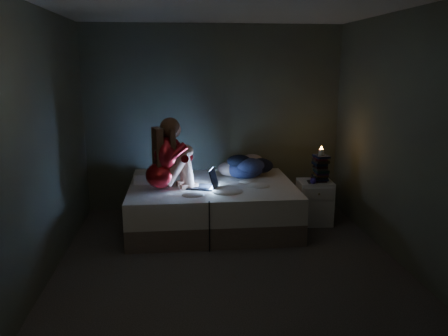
{
  "coord_description": "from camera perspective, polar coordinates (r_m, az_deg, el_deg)",
  "views": [
    {
      "loc": [
        -0.5,
        -4.32,
        2.07
      ],
      "look_at": [
        0.05,
        1.0,
        0.8
      ],
      "focal_mm": 35.43,
      "sensor_mm": 36.0,
      "label": 1
    }
  ],
  "objects": [
    {
      "name": "clothes_pile",
      "position": [
        5.97,
        2.69,
        0.39
      ],
      "size": [
        0.58,
        0.48,
        0.32
      ],
      "primitive_type": null,
      "rotation": [
        0.0,
        0.0,
        0.09
      ],
      "color": "#1A1E45",
      "rests_on": "bed"
    },
    {
      "name": "bed",
      "position": [
        5.72,
        -1.53,
        -4.83
      ],
      "size": [
        2.08,
        1.56,
        0.57
      ],
      "primitive_type": null,
      "color": "silver",
      "rests_on": "ground"
    },
    {
      "name": "wall_back",
      "position": [
        6.3,
        -1.31,
        6.33
      ],
      "size": [
        3.6,
        0.02,
        2.6
      ],
      "primitive_type": "cube",
      "color": "#434440",
      "rests_on": "ground"
    },
    {
      "name": "nightstand",
      "position": [
        5.96,
        11.58,
        -4.33
      ],
      "size": [
        0.45,
        0.41,
        0.58
      ],
      "primitive_type": "cube",
      "rotation": [
        0.0,
        0.0,
        -0.06
      ],
      "color": "white",
      "rests_on": "ground"
    },
    {
      "name": "woman",
      "position": [
        5.32,
        -8.29,
        1.73
      ],
      "size": [
        0.63,
        0.51,
        0.88
      ],
      "primitive_type": null,
      "rotation": [
        0.0,
        0.0,
        0.31
      ],
      "color": "#720106",
      "rests_on": "bed"
    },
    {
      "name": "wall_right",
      "position": [
        4.96,
        22.0,
        3.46
      ],
      "size": [
        0.02,
        3.8,
        2.6
      ],
      "primitive_type": "cube",
      "color": "#434440",
      "rests_on": "ground"
    },
    {
      "name": "wall_left",
      "position": [
        4.58,
        -22.46,
        2.67
      ],
      "size": [
        0.02,
        3.8,
        2.6
      ],
      "primitive_type": "cube",
      "color": "#434440",
      "rests_on": "ground"
    },
    {
      "name": "pillow",
      "position": [
        5.82,
        -9.31,
        -1.1
      ],
      "size": [
        0.44,
        0.31,
        0.13
      ],
      "primitive_type": "cube",
      "color": "silver",
      "rests_on": "bed"
    },
    {
      "name": "wall_front",
      "position": [
        2.58,
        5.55,
        -4.05
      ],
      "size": [
        3.6,
        0.02,
        2.6
      ],
      "primitive_type": "cube",
      "color": "#434440",
      "rests_on": "ground"
    },
    {
      "name": "ceiling",
      "position": [
        4.38,
        0.74,
        20.45
      ],
      "size": [
        3.6,
        3.8,
        0.02
      ],
      "primitive_type": "cube",
      "color": "silver",
      "rests_on": "ground"
    },
    {
      "name": "book_stack",
      "position": [
        5.86,
        12.33,
        -0.0
      ],
      "size": [
        0.19,
        0.25,
        0.34
      ],
      "primitive_type": null,
      "color": "black",
      "rests_on": "nightstand"
    },
    {
      "name": "blue_orb",
      "position": [
        5.72,
        11.52,
        -1.64
      ],
      "size": [
        0.08,
        0.08,
        0.08
      ],
      "primitive_type": "sphere",
      "color": "navy",
      "rests_on": "nightstand"
    },
    {
      "name": "floor",
      "position": [
        4.82,
        0.64,
        -12.2
      ],
      "size": [
        3.6,
        3.8,
        0.02
      ],
      "primitive_type": "cube",
      "color": "black",
      "rests_on": "ground"
    },
    {
      "name": "phone",
      "position": [
        5.8,
        11.14,
        -1.77
      ],
      "size": [
        0.08,
        0.14,
        0.01
      ],
      "primitive_type": "cube",
      "rotation": [
        0.0,
        0.0,
        -0.06
      ],
      "color": "black",
      "rests_on": "nightstand"
    },
    {
      "name": "laptop",
      "position": [
        5.43,
        -2.97,
        -1.27
      ],
      "size": [
        0.43,
        0.35,
        0.26
      ],
      "primitive_type": null,
      "rotation": [
        0.0,
        0.0,
        -0.28
      ],
      "color": "black",
      "rests_on": "bed"
    },
    {
      "name": "candle",
      "position": [
        5.82,
        12.43,
        2.03
      ],
      "size": [
        0.07,
        0.07,
        0.08
      ],
      "primitive_type": "cylinder",
      "color": "beige",
      "rests_on": "book_stack"
    }
  ]
}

